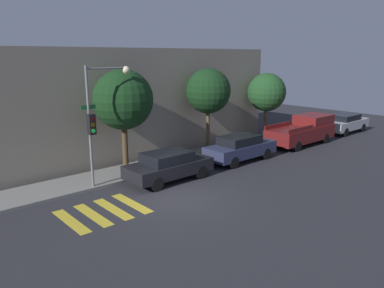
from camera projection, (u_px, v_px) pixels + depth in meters
ground_plane at (174, 199)px, 16.02m from camera, size 60.00×60.00×0.00m
sidewalk at (121, 174)px, 19.21m from camera, size 26.00×2.40×0.14m
building_row at (77, 104)px, 21.85m from camera, size 26.00×6.00×6.40m
crosswalk at (103, 212)px, 14.72m from camera, size 3.09×2.60×0.00m
traffic_light_pole at (99, 111)px, 16.67m from camera, size 2.51×0.56×5.58m
sedan_near_corner at (169, 165)px, 18.24m from camera, size 4.35×1.87×1.45m
sedan_middle at (240, 148)px, 21.59m from camera, size 4.56×1.74×1.51m
pickup_truck at (303, 130)px, 25.70m from camera, size 5.55×2.06×1.92m
sedan_far_end at (345, 123)px, 29.52m from camera, size 4.57×1.79×1.47m
tree_near_corner at (123, 100)px, 18.81m from camera, size 3.06×3.06×5.36m
tree_midblock at (208, 91)px, 22.60m from camera, size 2.72×2.72×5.25m
tree_far_end at (267, 92)px, 26.36m from camera, size 2.70×2.70×4.80m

